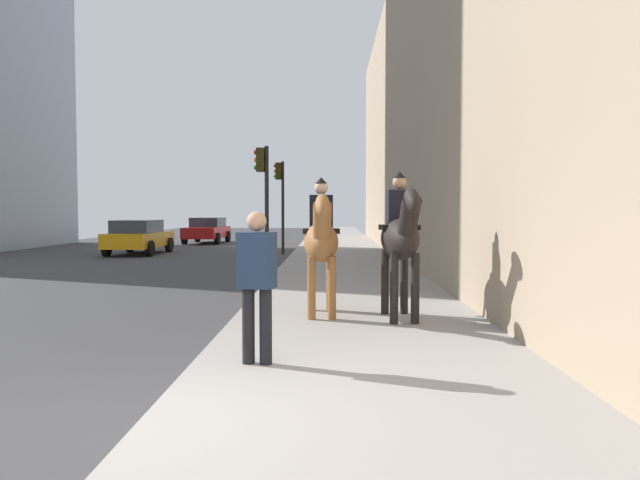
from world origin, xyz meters
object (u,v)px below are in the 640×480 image
mounted_horse_far (401,237)px  car_mid_lane (139,236)px  traffic_light_near_curb (264,188)px  mounted_horse_near (321,240)px  pedestrian_greeting (257,277)px  traffic_light_far_curb (281,192)px  car_near_lane (207,230)px

mounted_horse_far → car_mid_lane: (16.01, 9.14, -0.67)m
mounted_horse_far → traffic_light_near_curb: (8.41, 3.05, 1.07)m
mounted_horse_near → traffic_light_near_curb: bearing=-169.3°
traffic_light_near_curb → car_mid_lane: bearing=38.7°
pedestrian_greeting → traffic_light_far_curb: bearing=13.9°
car_near_lane → mounted_horse_near: bearing=18.1°
car_near_lane → traffic_light_near_curb: traffic_light_near_curb is taller
mounted_horse_far → traffic_light_far_curb: traffic_light_far_curb is taller
car_near_lane → mounted_horse_far: bearing=20.5°
traffic_light_far_curb → mounted_horse_near: bearing=-173.0°
traffic_light_far_curb → car_mid_lane: bearing=89.3°
mounted_horse_near → car_mid_lane: mounted_horse_near is taller
traffic_light_near_curb → car_near_lane: bearing=16.8°
car_mid_lane → traffic_light_near_curb: 9.89m
pedestrian_greeting → mounted_horse_near: bearing=-1.7°
mounted_horse_far → pedestrian_greeting: size_ratio=1.37×
mounted_horse_near → car_mid_lane: 17.54m
mounted_horse_near → car_near_lane: bearing=-166.5°
car_near_lane → pedestrian_greeting: bearing=15.0°
car_mid_lane → pedestrian_greeting: bearing=-157.5°
traffic_light_near_curb → traffic_light_far_curb: traffic_light_far_curb is taller
pedestrian_greeting → traffic_light_far_curb: 18.86m
traffic_light_far_curb → mounted_horse_far: bearing=-168.8°
mounted_horse_near → car_near_lane: mounted_horse_near is taller
pedestrian_greeting → car_mid_lane: (18.84, 7.23, -0.34)m
pedestrian_greeting → car_near_lane: size_ratio=0.38×
mounted_horse_near → car_mid_lane: bearing=-155.2°
pedestrian_greeting → traffic_light_far_curb: size_ratio=0.44×
mounted_horse_near → traffic_light_far_curb: (15.57, 1.92, 1.23)m
car_near_lane → car_mid_lane: size_ratio=1.02×
mounted_horse_far → car_mid_lane: bearing=-153.9°
mounted_horse_near → mounted_horse_far: bearing=71.7°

